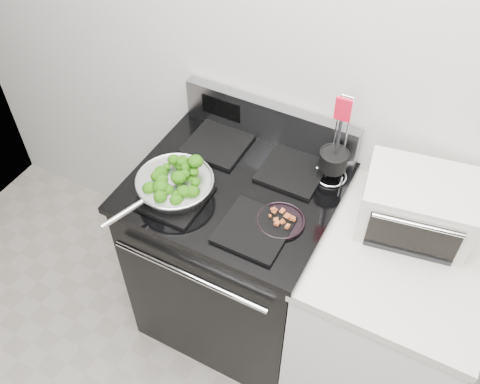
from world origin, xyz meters
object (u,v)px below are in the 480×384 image
Objects in this scene: skillet at (174,185)px; toaster_oven at (417,205)px; bacon_plate at (281,219)px; utensil_holder at (333,164)px; gas_range at (236,255)px.

toaster_oven reaches higher than skillet.
bacon_plate is 0.42× the size of toaster_oven.
utensil_holder reaches higher than skillet.
bacon_plate is 0.45× the size of utensil_holder.
gas_range reaches higher than bacon_plate.
skillet is 0.42m from bacon_plate.
utensil_holder is 0.93× the size of toaster_oven.
bacon_plate is at bearing -107.15° from utensil_holder.
gas_range is 2.87× the size of utensil_holder.
gas_range is at bearing -177.46° from toaster_oven.
utensil_holder reaches higher than bacon_plate.
skillet reaches higher than bacon_plate.
skillet is 1.08× the size of toaster_oven.
toaster_oven is at bearing 29.15° from bacon_plate.
skillet is 0.88m from toaster_oven.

